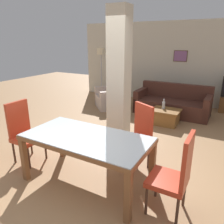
{
  "coord_description": "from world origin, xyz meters",
  "views": [
    {
      "loc": [
        1.75,
        -2.34,
        2.1
      ],
      "look_at": [
        0.0,
        0.77,
        0.92
      ],
      "focal_mm": 35.0,
      "sensor_mm": 36.0,
      "label": 1
    }
  ],
  "objects_px": {
    "dining_chair_head_right": "(176,173)",
    "bottle": "(164,105)",
    "dining_chair_far_right": "(138,134)",
    "floor_lamp": "(101,57)",
    "dining_table": "(87,145)",
    "standing_person": "(115,83)",
    "armchair": "(111,99)",
    "sofa": "(172,104)",
    "dining_chair_head_left": "(24,130)",
    "coffee_table": "(165,117)"
  },
  "relations": [
    {
      "from": "dining_chair_head_right",
      "to": "bottle",
      "type": "height_order",
      "value": "dining_chair_head_right"
    },
    {
      "from": "dining_chair_far_right",
      "to": "dining_chair_head_right",
      "type": "relative_size",
      "value": 1.0
    },
    {
      "from": "floor_lamp",
      "to": "dining_table",
      "type": "bearing_deg",
      "value": -60.5
    },
    {
      "from": "dining_table",
      "to": "dining_chair_head_right",
      "type": "relative_size",
      "value": 1.7
    },
    {
      "from": "dining_table",
      "to": "bottle",
      "type": "distance_m",
      "value": 3.07
    },
    {
      "from": "standing_person",
      "to": "dining_table",
      "type": "bearing_deg",
      "value": 15.11
    },
    {
      "from": "dining_table",
      "to": "bottle",
      "type": "xyz_separation_m",
      "value": [
        0.25,
        3.06,
        -0.13
      ]
    },
    {
      "from": "dining_table",
      "to": "standing_person",
      "type": "relative_size",
      "value": 1.09
    },
    {
      "from": "armchair",
      "to": "bottle",
      "type": "xyz_separation_m",
      "value": [
        1.88,
        -0.58,
        0.21
      ]
    },
    {
      "from": "sofa",
      "to": "bottle",
      "type": "bearing_deg",
      "value": 89.23
    },
    {
      "from": "dining_chair_head_left",
      "to": "floor_lamp",
      "type": "relative_size",
      "value": 0.6
    },
    {
      "from": "sofa",
      "to": "coffee_table",
      "type": "bearing_deg",
      "value": 94.51
    },
    {
      "from": "armchair",
      "to": "coffee_table",
      "type": "distance_m",
      "value": 2.07
    },
    {
      "from": "dining_chair_far_right",
      "to": "armchair",
      "type": "bearing_deg",
      "value": -24.13
    },
    {
      "from": "sofa",
      "to": "floor_lamp",
      "type": "height_order",
      "value": "floor_lamp"
    },
    {
      "from": "dining_chair_head_left",
      "to": "standing_person",
      "type": "height_order",
      "value": "standing_person"
    },
    {
      "from": "dining_chair_far_right",
      "to": "coffee_table",
      "type": "distance_m",
      "value": 2.2
    },
    {
      "from": "dining_chair_far_right",
      "to": "bottle",
      "type": "height_order",
      "value": "dining_chair_far_right"
    },
    {
      "from": "standing_person",
      "to": "armchair",
      "type": "bearing_deg",
      "value": -149.53
    },
    {
      "from": "dining_chair_head_left",
      "to": "armchair",
      "type": "distance_m",
      "value": 3.66
    },
    {
      "from": "dining_chair_far_right",
      "to": "standing_person",
      "type": "bearing_deg",
      "value": -23.8
    },
    {
      "from": "dining_chair_head_right",
      "to": "armchair",
      "type": "distance_m",
      "value": 4.69
    },
    {
      "from": "dining_table",
      "to": "sofa",
      "type": "bearing_deg",
      "value": 86.2
    },
    {
      "from": "dining_table",
      "to": "bottle",
      "type": "height_order",
      "value": "dining_table"
    },
    {
      "from": "armchair",
      "to": "dining_chair_head_right",
      "type": "bearing_deg",
      "value": 174.39
    },
    {
      "from": "bottle",
      "to": "floor_lamp",
      "type": "height_order",
      "value": "floor_lamp"
    },
    {
      "from": "sofa",
      "to": "dining_chair_far_right",
      "type": "bearing_deg",
      "value": 93.66
    },
    {
      "from": "dining_table",
      "to": "sofa",
      "type": "distance_m",
      "value": 3.99
    },
    {
      "from": "sofa",
      "to": "floor_lamp",
      "type": "distance_m",
      "value": 3.1
    },
    {
      "from": "dining_chair_head_left",
      "to": "dining_chair_head_right",
      "type": "height_order",
      "value": "same"
    },
    {
      "from": "sofa",
      "to": "coffee_table",
      "type": "xyz_separation_m",
      "value": [
        0.08,
        -0.96,
        -0.09
      ]
    },
    {
      "from": "dining_chair_head_right",
      "to": "dining_chair_head_left",
      "type": "bearing_deg",
      "value": 90.0
    },
    {
      "from": "coffee_table",
      "to": "bottle",
      "type": "relative_size",
      "value": 2.77
    },
    {
      "from": "dining_chair_far_right",
      "to": "dining_chair_head_right",
      "type": "height_order",
      "value": "same"
    },
    {
      "from": "dining_chair_far_right",
      "to": "standing_person",
      "type": "distance_m",
      "value": 2.58
    },
    {
      "from": "floor_lamp",
      "to": "coffee_table",
      "type": "bearing_deg",
      "value": -27.17
    },
    {
      "from": "dining_chair_far_right",
      "to": "bottle",
      "type": "xyz_separation_m",
      "value": [
        -0.21,
        2.22,
        -0.08
      ]
    },
    {
      "from": "coffee_table",
      "to": "standing_person",
      "type": "bearing_deg",
      "value": -174.56
    },
    {
      "from": "dining_chair_head_left",
      "to": "armchair",
      "type": "bearing_deg",
      "value": -175.72
    },
    {
      "from": "sofa",
      "to": "coffee_table",
      "type": "distance_m",
      "value": 0.97
    },
    {
      "from": "standing_person",
      "to": "dining_chair_far_right",
      "type": "bearing_deg",
      "value": 31.7
    },
    {
      "from": "sofa",
      "to": "floor_lamp",
      "type": "relative_size",
      "value": 1.15
    },
    {
      "from": "dining_chair_head_left",
      "to": "standing_person",
      "type": "bearing_deg",
      "value": 174.29
    },
    {
      "from": "dining_table",
      "to": "dining_chair_head_left",
      "type": "distance_m",
      "value": 1.36
    },
    {
      "from": "floor_lamp",
      "to": "standing_person",
      "type": "distance_m",
      "value": 2.24
    },
    {
      "from": "dining_table",
      "to": "bottle",
      "type": "bearing_deg",
      "value": 85.3
    },
    {
      "from": "dining_chair_far_right",
      "to": "dining_chair_head_left",
      "type": "distance_m",
      "value": 2.01
    },
    {
      "from": "floor_lamp",
      "to": "dining_chair_far_right",
      "type": "bearing_deg",
      "value": -50.55
    },
    {
      "from": "armchair",
      "to": "standing_person",
      "type": "relative_size",
      "value": 0.74
    },
    {
      "from": "dining_chair_head_right",
      "to": "sofa",
      "type": "bearing_deg",
      "value": 14.78
    }
  ]
}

